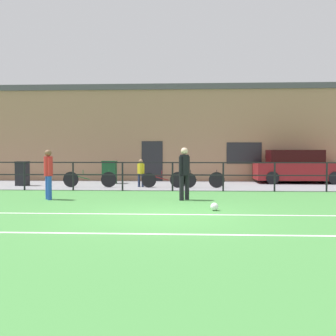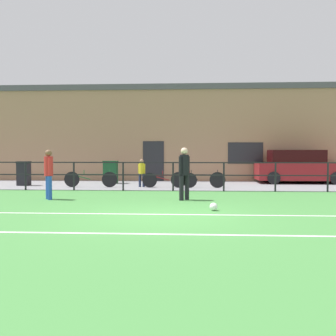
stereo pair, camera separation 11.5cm
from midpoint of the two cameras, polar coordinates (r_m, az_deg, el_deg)
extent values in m
cube|color=#478C42|center=(9.64, -1.14, -7.08)|extent=(60.00, 44.00, 0.04)
cube|color=white|center=(9.85, -1.05, -6.75)|extent=(36.00, 0.11, 0.00)
cube|color=white|center=(7.56, -2.31, -9.57)|extent=(36.00, 0.11, 0.00)
cube|color=gray|center=(18.06, 0.80, -2.52)|extent=(48.00, 5.00, 0.02)
cylinder|color=black|center=(16.89, -20.33, -1.10)|extent=(0.07, 0.07, 1.15)
cylinder|color=black|center=(16.21, -13.83, -1.16)|extent=(0.07, 0.07, 1.15)
cylinder|color=black|center=(15.75, -6.84, -1.21)|extent=(0.07, 0.07, 1.15)
cylinder|color=black|center=(15.53, 0.45, -1.24)|extent=(0.07, 0.07, 1.15)
cylinder|color=black|center=(15.57, 7.83, -1.26)|extent=(0.07, 0.07, 1.15)
cylinder|color=black|center=(15.87, 15.04, -1.25)|extent=(0.07, 0.07, 1.15)
cylinder|color=black|center=(16.40, 21.89, -1.22)|extent=(0.07, 0.07, 1.15)
cube|color=black|center=(15.50, 0.45, 0.80)|extent=(36.00, 0.04, 0.04)
cube|color=black|center=(15.53, 0.45, -1.03)|extent=(36.00, 0.04, 0.04)
cube|color=#A37A5B|center=(21.71, 1.18, 4.61)|extent=(28.00, 2.40, 4.79)
cube|color=#232328|center=(20.57, -2.48, 0.99)|extent=(1.10, 0.04, 2.10)
cube|color=#232328|center=(20.66, 10.85, 2.15)|extent=(1.80, 0.04, 1.10)
cube|color=#4C4C51|center=(21.95, 1.18, 11.26)|extent=(28.00, 2.56, 0.30)
cylinder|color=black|center=(12.56, 1.73, -2.91)|extent=(0.15, 0.15, 0.80)
cylinder|color=black|center=(12.74, 2.52, -2.84)|extent=(0.15, 0.15, 0.80)
cylinder|color=black|center=(12.61, 2.13, 0.45)|extent=(0.30, 0.30, 0.66)
sphere|color=beige|center=(12.60, 2.13, 2.47)|extent=(0.23, 0.23, 0.23)
cylinder|color=black|center=(12.48, 1.56, 0.34)|extent=(0.10, 0.10, 0.59)
cylinder|color=black|center=(12.74, 2.69, 0.38)|extent=(0.10, 0.10, 0.59)
cylinder|color=blue|center=(13.50, -17.33, -2.72)|extent=(0.14, 0.14, 0.77)
cylinder|color=blue|center=(13.26, -17.08, -2.81)|extent=(0.14, 0.14, 0.77)
cylinder|color=red|center=(13.34, -17.24, 0.25)|extent=(0.29, 0.29, 0.64)
sphere|color=brown|center=(13.33, -17.27, 2.09)|extent=(0.22, 0.22, 0.22)
cylinder|color=red|center=(13.50, -17.42, 0.20)|extent=(0.10, 0.10, 0.57)
cylinder|color=red|center=(13.17, -17.06, 0.15)|extent=(0.10, 0.10, 0.57)
sphere|color=white|center=(10.51, 6.44, -5.61)|extent=(0.21, 0.21, 0.21)
cylinder|color=#232D4C|center=(17.07, -3.88, -1.81)|extent=(0.10, 0.10, 0.57)
cylinder|color=#232D4C|center=(17.14, -4.43, -1.80)|extent=(0.10, 0.10, 0.57)
cylinder|color=gold|center=(17.08, -4.16, -0.05)|extent=(0.21, 0.21, 0.47)
sphere|color=#A37556|center=(17.07, -4.16, 1.01)|extent=(0.16, 0.16, 0.16)
cylinder|color=gold|center=(17.03, -3.76, -0.10)|extent=(0.07, 0.07, 0.42)
cylinder|color=gold|center=(17.13, -4.55, -0.09)|extent=(0.07, 0.07, 0.42)
cube|color=maroon|center=(20.21, 18.31, -0.44)|extent=(4.24, 1.70, 0.83)
cube|color=black|center=(20.13, 17.76, 1.62)|extent=(2.54, 1.43, 0.63)
cylinder|color=black|center=(19.09, 14.77, -1.40)|extent=(0.60, 0.18, 0.60)
cylinder|color=black|center=(19.88, 22.93, -1.36)|extent=(0.60, 0.18, 0.60)
cylinder|color=black|center=(20.69, 13.85, -1.10)|extent=(0.60, 0.18, 0.60)
cylinder|color=black|center=(21.42, 21.44, -1.08)|extent=(0.60, 0.18, 0.60)
cylinder|color=black|center=(16.74, 1.25, -1.72)|extent=(0.67, 0.04, 0.67)
cylinder|color=black|center=(16.77, 6.90, -1.73)|extent=(0.67, 0.04, 0.67)
cube|color=black|center=(16.72, 4.08, -0.98)|extent=(1.29, 0.04, 0.04)
cube|color=black|center=(16.72, 2.66, -1.35)|extent=(0.81, 0.03, 0.24)
cylinder|color=black|center=(16.71, 3.09, -0.64)|extent=(0.03, 0.03, 0.20)
cylinder|color=black|center=(16.75, 6.90, -0.75)|extent=(0.03, 0.03, 0.28)
cylinder|color=black|center=(16.82, -2.99, -1.77)|extent=(0.64, 0.04, 0.64)
cylinder|color=black|center=(16.73, 2.85, -1.79)|extent=(0.64, 0.04, 0.64)
cube|color=maroon|center=(16.74, -0.07, -1.08)|extent=(1.33, 0.04, 0.04)
cube|color=maroon|center=(16.77, -1.53, -1.43)|extent=(0.84, 0.03, 0.23)
cylinder|color=maroon|center=(16.75, -1.10, -0.73)|extent=(0.03, 0.03, 0.20)
cylinder|color=maroon|center=(16.71, 2.85, -0.85)|extent=(0.03, 0.03, 0.28)
cylinder|color=black|center=(17.50, -14.12, -1.62)|extent=(0.67, 0.04, 0.67)
cylinder|color=black|center=(17.09, -8.80, -1.67)|extent=(0.67, 0.04, 0.67)
cube|color=#1E6633|center=(17.26, -11.50, -0.92)|extent=(1.29, 0.04, 0.04)
cube|color=#1E6633|center=(17.38, -12.82, -1.27)|extent=(0.81, 0.03, 0.24)
cylinder|color=#1E6633|center=(17.33, -12.43, -0.59)|extent=(0.03, 0.03, 0.20)
cylinder|color=#1E6633|center=(17.07, -8.81, -0.71)|extent=(0.03, 0.03, 0.28)
cube|color=#194C28|center=(19.18, -8.68, -0.72)|extent=(0.64, 0.54, 1.01)
cube|color=#143D20|center=(19.16, -8.69, 0.91)|extent=(0.68, 0.57, 0.08)
cube|color=black|center=(18.95, -20.57, -0.87)|extent=(0.52, 0.43, 1.02)
cube|color=black|center=(18.93, -20.60, 0.79)|extent=(0.55, 0.46, 0.08)
camera|label=1|loc=(0.06, -90.25, -0.01)|focal=41.93mm
camera|label=2|loc=(0.06, 89.75, 0.01)|focal=41.93mm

